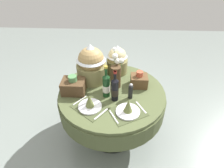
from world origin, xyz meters
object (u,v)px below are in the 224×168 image
gift_tub_back_centre (117,59)px  woven_basket_side_right (139,80)px  pepper_mill (131,91)px  gift_tub_back_left (91,62)px  wine_bottle_right (115,89)px  flower_vase (116,73)px  place_setting_right (128,109)px  woven_basket_side_left (74,86)px  wine_bottle_left (106,85)px  dining_table (112,101)px  place_setting_left (90,104)px

gift_tub_back_centre → woven_basket_side_right: (0.26, -0.29, -0.12)m
pepper_mill → gift_tub_back_left: gift_tub_back_left is taller
wine_bottle_right → gift_tub_back_centre: gift_tub_back_centre is taller
flower_vase → gift_tub_back_left: bearing=157.9°
wine_bottle_right → pepper_mill: wine_bottle_right is taller
place_setting_right → gift_tub_back_left: gift_tub_back_left is taller
place_setting_right → woven_basket_side_left: bearing=153.4°
place_setting_right → wine_bottle_left: (-0.23, 0.25, 0.09)m
dining_table → place_setting_right: 0.42m
flower_vase → wine_bottle_left: flower_vase is taller
place_setting_left → woven_basket_side_left: (-0.21, 0.25, 0.04)m
gift_tub_back_centre → woven_basket_side_left: gift_tub_back_centre is taller
wine_bottle_right → woven_basket_side_left: wine_bottle_right is taller
wine_bottle_left → gift_tub_back_centre: 0.50m
dining_table → place_setting_left: 0.40m
place_setting_right → pepper_mill: bearing=82.6°
flower_vase → woven_basket_side_left: 0.49m
gift_tub_back_left → gift_tub_back_centre: (0.30, 0.19, -0.05)m
place_setting_right → wine_bottle_right: (-0.14, 0.19, 0.09)m
flower_vase → gift_tub_back_centre: flower_vase is taller
gift_tub_back_left → wine_bottle_right: bearing=-51.3°
wine_bottle_right → place_setting_left: bearing=-151.1°
place_setting_right → wine_bottle_left: wine_bottle_left is taller
flower_vase → pepper_mill: flower_vase is taller
woven_basket_side_left → wine_bottle_left: bearing=-7.8°
gift_tub_back_left → woven_basket_side_left: (-0.17, -0.25, -0.16)m
wine_bottle_right → wine_bottle_left: bearing=147.9°
woven_basket_side_left → woven_basket_side_right: bearing=11.8°
dining_table → woven_basket_side_right: 0.40m
flower_vase → woven_basket_side_right: (0.27, 0.02, -0.10)m
place_setting_right → woven_basket_side_left: woven_basket_side_left is taller
place_setting_left → place_setting_right: (0.39, -0.05, 0.00)m
flower_vase → wine_bottle_left: 0.21m
flower_vase → gift_tub_back_centre: size_ratio=1.20×
place_setting_left → wine_bottle_left: (0.15, 0.20, 0.09)m
place_setting_left → wine_bottle_left: size_ratio=1.13×
dining_table → place_setting_left: size_ratio=2.88×
dining_table → wine_bottle_right: 0.32m
wine_bottle_left → pepper_mill: wine_bottle_left is taller
wine_bottle_left → gift_tub_back_left: 0.37m
dining_table → wine_bottle_right: size_ratio=3.43×
flower_vase → woven_basket_side_left: (-0.47, -0.13, -0.09)m
woven_basket_side_left → woven_basket_side_right: woven_basket_side_left is taller
wine_bottle_left → gift_tub_back_left: gift_tub_back_left is taller
gift_tub_back_left → woven_basket_side_left: bearing=-124.4°
place_setting_left → gift_tub_back_left: (-0.04, 0.50, 0.20)m
wine_bottle_right → gift_tub_back_left: size_ratio=0.76×
place_setting_left → woven_basket_side_left: 0.33m
place_setting_left → place_setting_right: bearing=-8.0°
gift_tub_back_left → place_setting_left: bearing=-85.2°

